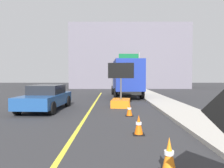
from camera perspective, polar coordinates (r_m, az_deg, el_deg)
name	(u,v)px	position (r m, az deg, el deg)	size (l,w,h in m)	color
lane_center_stripe	(69,144)	(6.35, -11.24, -15.21)	(0.14, 36.00, 0.01)	yellow
arrow_board_trailer	(121,99)	(13.33, 2.52, -3.94)	(1.60, 1.91, 2.70)	orange
box_truck	(127,77)	(19.34, 3.99, 1.76)	(2.68, 6.76, 3.23)	black
pickup_car	(46,97)	(12.54, -16.97, -3.43)	(2.13, 4.56, 1.38)	navy
highway_guide_sign	(134,64)	(28.48, 5.82, 5.22)	(2.79, 0.25, 5.00)	gray
far_building_block	(129,58)	(35.28, 4.52, 6.95)	(17.97, 7.62, 9.69)	slate
traffic_cone_near_sign	(170,156)	(4.53, 15.04, -17.84)	(0.36, 0.36, 0.71)	black
traffic_cone_mid_lane	(139,125)	(7.09, 7.24, -10.72)	(0.36, 0.36, 0.65)	black
traffic_cone_far_lane	(130,109)	(10.24, 4.78, -6.74)	(0.36, 0.36, 0.64)	black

